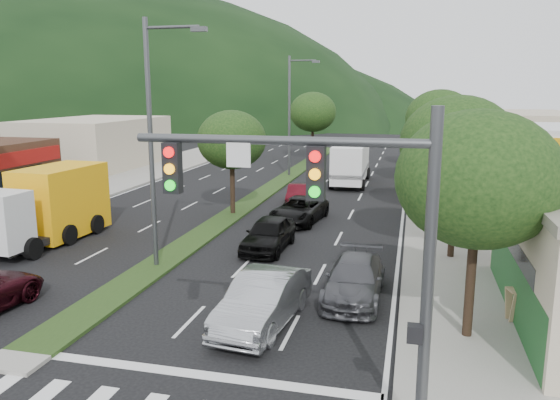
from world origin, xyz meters
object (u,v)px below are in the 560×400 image
(motorhome, at_px, (351,162))
(tree_r_c, at_px, (447,136))
(traffic_signal, at_px, (348,227))
(sedan_silver, at_px, (263,300))
(tree_med_far, at_px, (313,112))
(car_queue_d, at_px, (299,210))
(car_queue_a, at_px, (269,234))
(box_truck, at_px, (49,207))
(tree_r_b, at_px, (458,144))
(tree_med_near, at_px, (232,140))
(car_queue_c, at_px, (298,194))
(car_queue_b, at_px, (355,279))
(streetlight_near, at_px, (155,133))
(tree_r_d, at_px, (440,119))
(a_frame_sign, at_px, (518,302))
(tree_r_a, at_px, (478,179))
(streetlight_mid, at_px, (292,110))
(tree_r_e, at_px, (435,116))

(motorhome, bearing_deg, tree_r_c, -60.01)
(traffic_signal, bearing_deg, sedan_silver, 121.78)
(tree_med_far, height_order, car_queue_d, tree_med_far)
(car_queue_a, height_order, box_truck, box_truck)
(traffic_signal, height_order, tree_r_b, tree_r_b)
(tree_med_near, distance_m, car_queue_c, 6.42)
(sedan_silver, height_order, car_queue_c, sedan_silver)
(traffic_signal, distance_m, sedan_silver, 7.15)
(car_queue_b, bearing_deg, car_queue_c, 109.20)
(streetlight_near, bearing_deg, tree_r_b, 18.73)
(traffic_signal, relative_size, box_truck, 0.95)
(tree_r_d, bearing_deg, tree_r_c, -90.00)
(streetlight_near, distance_m, box_truck, 8.37)
(streetlight_near, bearing_deg, a_frame_sign, -10.75)
(tree_r_a, height_order, tree_r_c, tree_r_a)
(streetlight_near, relative_size, car_queue_d, 2.01)
(streetlight_mid, bearing_deg, motorhome, -23.33)
(car_queue_d, relative_size, box_truck, 0.68)
(motorhome, bearing_deg, car_queue_b, -84.41)
(tree_r_e, relative_size, sedan_silver, 1.36)
(box_truck, bearing_deg, tree_r_b, -172.40)
(tree_med_near, bearing_deg, sedan_silver, -67.90)
(car_queue_a, bearing_deg, car_queue_d, 88.71)
(car_queue_b, bearing_deg, streetlight_near, 170.16)
(tree_r_a, relative_size, tree_med_near, 1.10)
(car_queue_b, bearing_deg, tree_med_far, 102.95)
(sedan_silver, xyz_separation_m, a_frame_sign, (7.77, 1.86, -0.06))
(streetlight_mid, bearing_deg, tree_r_a, -67.87)
(tree_r_a, bearing_deg, tree_r_b, 90.00)
(tree_r_b, xyz_separation_m, tree_r_c, (0.00, 8.00, -0.29))
(traffic_signal, xyz_separation_m, tree_r_b, (2.97, 13.54, 0.39))
(tree_r_d, bearing_deg, streetlight_near, -118.20)
(car_queue_c, relative_size, motorhome, 0.44)
(tree_r_c, height_order, tree_r_d, tree_r_d)
(a_frame_sign, bearing_deg, tree_r_c, 81.19)
(tree_r_e, height_order, streetlight_near, streetlight_near)
(tree_med_near, relative_size, a_frame_sign, 4.38)
(tree_r_e, distance_m, tree_med_far, 12.65)
(car_queue_b, xyz_separation_m, box_truck, (-15.19, 3.92, 0.99))
(streetlight_mid, height_order, car_queue_d, streetlight_mid)
(traffic_signal, height_order, a_frame_sign, traffic_signal)
(streetlight_mid, distance_m, car_queue_c, 12.27)
(streetlight_mid, bearing_deg, tree_r_e, 30.69)
(box_truck, bearing_deg, tree_med_far, -98.55)
(sedan_silver, relative_size, car_queue_a, 1.11)
(car_queue_b, bearing_deg, tree_r_a, -34.79)
(streetlight_mid, xyz_separation_m, box_truck, (-6.99, -22.54, -3.90))
(car_queue_c, height_order, a_frame_sign, a_frame_sign)
(tree_med_near, relative_size, car_queue_a, 1.35)
(tree_r_c, xyz_separation_m, car_queue_d, (-7.81, -2.85, -4.05))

